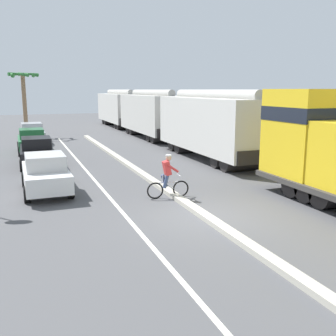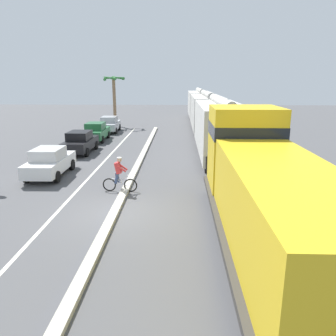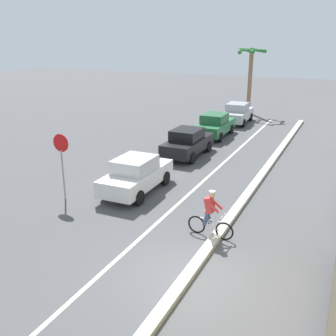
# 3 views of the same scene
# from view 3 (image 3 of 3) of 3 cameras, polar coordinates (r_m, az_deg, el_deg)

# --- Properties ---
(ground_plane) EXTENTS (120.00, 120.00, 0.00)m
(ground_plane) POSITION_cam_3_polar(r_m,az_deg,el_deg) (11.91, 2.95, -15.52)
(ground_plane) COLOR #4C4C4F
(median_curb) EXTENTS (0.36, 36.00, 0.16)m
(median_curb) POSITION_cam_3_polar(r_m,az_deg,el_deg) (16.92, 10.80, -4.66)
(median_curb) COLOR #B2AD9E
(median_curb) RESTS_ON ground
(lane_stripe) EXTENTS (0.14, 36.00, 0.01)m
(lane_stripe) POSITION_cam_3_polar(r_m,az_deg,el_deg) (17.63, 3.23, -3.64)
(lane_stripe) COLOR silver
(lane_stripe) RESTS_ON ground
(parked_car_white) EXTENTS (1.88, 4.22, 1.62)m
(parked_car_white) POSITION_cam_3_polar(r_m,az_deg,el_deg) (17.55, -4.63, -0.93)
(parked_car_white) COLOR silver
(parked_car_white) RESTS_ON ground
(parked_car_black) EXTENTS (1.86, 4.22, 1.62)m
(parked_car_black) POSITION_cam_3_polar(r_m,az_deg,el_deg) (22.83, 2.87, 3.74)
(parked_car_black) COLOR black
(parked_car_black) RESTS_ON ground
(parked_car_green) EXTENTS (1.87, 4.22, 1.62)m
(parked_car_green) POSITION_cam_3_polar(r_m,az_deg,el_deg) (27.50, 6.80, 6.21)
(parked_car_green) COLOR #286B3D
(parked_car_green) RESTS_ON ground
(parked_car_silver) EXTENTS (1.94, 4.25, 1.62)m
(parked_car_silver) POSITION_cam_3_polar(r_m,az_deg,el_deg) (32.15, 10.04, 7.86)
(parked_car_silver) COLOR #B7BABF
(parked_car_silver) RESTS_ON ground
(cyclist) EXTENTS (1.71, 0.48, 1.71)m
(cyclist) POSITION_cam_3_polar(r_m,az_deg,el_deg) (13.71, 6.14, -6.80)
(cyclist) COLOR black
(cyclist) RESTS_ON ground
(stop_sign) EXTENTS (0.76, 0.08, 2.88)m
(stop_sign) POSITION_cam_3_polar(r_m,az_deg,el_deg) (16.87, -15.18, 1.95)
(stop_sign) COLOR gray
(stop_sign) RESTS_ON ground
(palm_tree_near) EXTENTS (2.62, 2.76, 5.85)m
(palm_tree_near) POSITION_cam_3_polar(r_m,az_deg,el_deg) (36.31, 12.00, 14.70)
(palm_tree_near) COLOR #846647
(palm_tree_near) RESTS_ON ground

